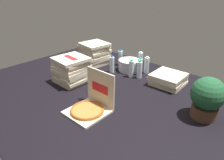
% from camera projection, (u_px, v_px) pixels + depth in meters
% --- Properties ---
extents(ground_plane, '(3.20, 2.40, 0.02)m').
position_uv_depth(ground_plane, '(103.00, 93.00, 2.39)').
color(ground_plane, black).
extents(open_pizza_box, '(0.37, 0.39, 0.39)m').
position_uv_depth(open_pizza_box, '(91.00, 105.00, 2.02)').
color(open_pizza_box, beige).
rests_on(open_pizza_box, ground_plane).
extents(pizza_stack_left_far, '(0.39, 0.40, 0.15)m').
position_uv_depth(pizza_stack_left_far, '(168.00, 79.00, 2.54)').
color(pizza_stack_left_far, beige).
rests_on(pizza_stack_left_far, ground_plane).
extents(pizza_stack_right_mid, '(0.41, 0.40, 0.33)m').
position_uv_depth(pizza_stack_right_mid, '(72.00, 70.00, 2.57)').
color(pizza_stack_right_mid, beige).
rests_on(pizza_stack_right_mid, ground_plane).
extents(pizza_stack_right_far, '(0.44, 0.42, 0.33)m').
position_uv_depth(pizza_stack_right_far, '(94.00, 53.00, 3.16)').
color(pizza_stack_right_far, beige).
rests_on(pizza_stack_right_far, ground_plane).
extents(ice_bucket, '(0.31, 0.31, 0.16)m').
position_uv_depth(ice_bucket, '(129.00, 65.00, 2.94)').
color(ice_bucket, '#B7BABF').
rests_on(ice_bucket, ground_plane).
extents(water_bottle_0, '(0.07, 0.07, 0.24)m').
position_uv_depth(water_bottle_0, '(140.00, 70.00, 2.70)').
color(water_bottle_0, white).
rests_on(water_bottle_0, ground_plane).
extents(water_bottle_1, '(0.07, 0.07, 0.24)m').
position_uv_depth(water_bottle_1, '(147.00, 65.00, 2.84)').
color(water_bottle_1, white).
rests_on(water_bottle_1, ground_plane).
extents(water_bottle_2, '(0.07, 0.07, 0.24)m').
position_uv_depth(water_bottle_2, '(131.00, 69.00, 2.72)').
color(water_bottle_2, white).
rests_on(water_bottle_2, ground_plane).
extents(water_bottle_3, '(0.07, 0.07, 0.24)m').
position_uv_depth(water_bottle_3, '(140.00, 60.00, 3.04)').
color(water_bottle_3, silver).
rests_on(water_bottle_3, ground_plane).
extents(water_bottle_4, '(0.07, 0.07, 0.24)m').
position_uv_depth(water_bottle_4, '(112.00, 65.00, 2.86)').
color(water_bottle_4, white).
rests_on(water_bottle_4, ground_plane).
extents(water_bottle_5, '(0.07, 0.07, 0.24)m').
position_uv_depth(water_bottle_5, '(120.00, 58.00, 3.11)').
color(water_bottle_5, silver).
rests_on(water_bottle_5, ground_plane).
extents(water_bottle_6, '(0.07, 0.07, 0.24)m').
position_uv_depth(water_bottle_6, '(140.00, 66.00, 2.80)').
color(water_bottle_6, silver).
rests_on(water_bottle_6, ground_plane).
extents(potted_plant, '(0.31, 0.31, 0.41)m').
position_uv_depth(potted_plant, '(207.00, 97.00, 1.86)').
color(potted_plant, '#513323').
rests_on(potted_plant, ground_plane).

